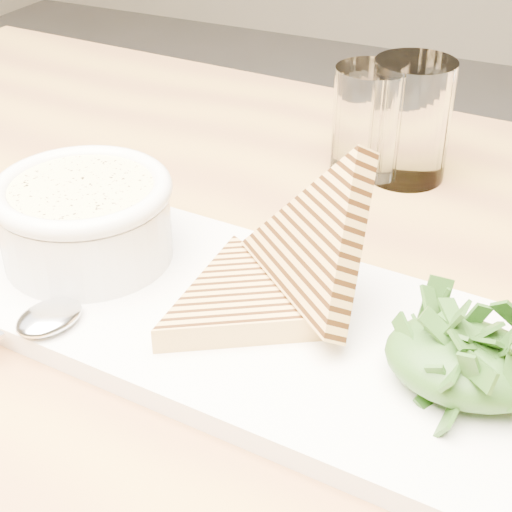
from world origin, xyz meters
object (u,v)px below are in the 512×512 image
at_px(platter, 244,320).
at_px(soup_bowl, 86,227).
at_px(glass_near, 368,120).
at_px(glass_far, 410,120).
at_px(table_top, 229,309).

bearing_deg(platter, soup_bowl, 174.85).
xyz_separation_m(glass_near, glass_far, (0.04, 0.00, 0.01)).
height_order(soup_bowl, glass_near, glass_near).
distance_m(soup_bowl, glass_near, 0.30).
xyz_separation_m(table_top, glass_far, (0.07, 0.24, 0.08)).
height_order(platter, glass_far, glass_far).
bearing_deg(table_top, glass_far, 74.77).
relative_size(platter, glass_far, 3.83).
distance_m(table_top, glass_far, 0.26).
height_order(table_top, glass_near, glass_near).
bearing_deg(glass_far, table_top, -105.23).
xyz_separation_m(table_top, glass_near, (0.03, 0.24, 0.07)).
bearing_deg(platter, glass_far, 83.40).
distance_m(platter, glass_far, 0.29).
height_order(glass_near, glass_far, glass_far).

